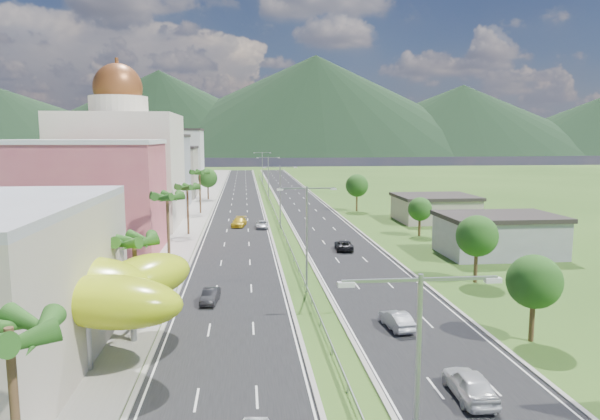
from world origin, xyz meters
name	(u,v)px	position (x,y,z in m)	size (l,w,h in m)	color
ground	(320,326)	(0.00, 0.00, 0.00)	(500.00, 500.00, 0.00)	#2D5119
road_left	(239,202)	(-7.50, 90.00, 0.02)	(11.00, 260.00, 0.04)	black
road_right	(299,201)	(7.50, 90.00, 0.02)	(11.00, 260.00, 0.04)	black
sidewalk_left	(201,202)	(-17.00, 90.00, 0.06)	(7.00, 260.00, 0.12)	gray
median_guardrail	(273,208)	(0.00, 71.99, 0.62)	(0.10, 216.06, 0.76)	gray
streetlight_median_a	(417,386)	(0.00, -25.00, 6.75)	(6.04, 0.25, 11.00)	gray
streetlight_median_b	(307,228)	(0.00, 10.00, 6.75)	(6.04, 0.25, 11.00)	gray
streetlight_median_c	(280,190)	(0.00, 50.00, 6.75)	(6.04, 0.25, 11.00)	gray
streetlight_median_d	(268,173)	(0.00, 95.00, 6.75)	(6.04, 0.25, 11.00)	gray
streetlight_median_e	(262,164)	(0.00, 140.00, 6.75)	(6.04, 0.25, 11.00)	gray
lime_canopy	(55,289)	(-20.00, -4.00, 4.99)	(18.00, 15.00, 7.40)	#A7BE12
pink_shophouse	(84,199)	(-28.00, 32.00, 7.50)	(20.00, 15.00, 15.00)	#B84B5B
domed_building	(121,163)	(-28.00, 55.00, 11.35)	(20.00, 20.00, 28.70)	beige
midrise_grey	(152,173)	(-27.00, 80.00, 8.00)	(16.00, 15.00, 16.00)	gray
midrise_beige	(166,173)	(-27.00, 102.00, 6.50)	(16.00, 15.00, 13.00)	#A29786
midrise_white	(176,160)	(-27.00, 125.00, 9.00)	(16.00, 15.00, 18.00)	silver
shed_near	(498,237)	(28.00, 25.00, 2.50)	(15.00, 10.00, 5.00)	gray
shed_far	(435,209)	(30.00, 55.00, 2.20)	(14.00, 12.00, 4.40)	#A29786
palm_tree_a	(9,339)	(-15.50, -22.00, 8.02)	(3.60, 3.60, 9.10)	#47301C
palm_tree_b	(134,244)	(-15.50, 2.00, 7.06)	(3.60, 3.60, 8.10)	#47301C
palm_tree_c	(167,199)	(-15.50, 22.00, 8.50)	(3.60, 3.60, 9.60)	#47301C
palm_tree_d	(187,189)	(-15.50, 45.00, 7.54)	(3.60, 3.60, 8.60)	#47301C
palm_tree_e	(200,174)	(-15.50, 70.00, 8.31)	(3.60, 3.60, 9.40)	#47301C
leafy_tree_lfar	(208,178)	(-15.50, 95.00, 5.58)	(4.90, 4.90, 8.05)	#47301C
leafy_tree_ra	(534,282)	(16.00, -5.00, 4.78)	(4.20, 4.20, 6.90)	#47301C
leafy_tree_rb	(477,236)	(19.00, 12.00, 5.18)	(4.55, 4.55, 7.47)	#47301C
leafy_tree_rc	(420,209)	(22.00, 40.00, 4.37)	(3.85, 3.85, 6.33)	#47301C
leafy_tree_rd	(357,186)	(18.00, 70.00, 5.58)	(4.90, 4.90, 8.05)	#47301C
mountain_ridge	(316,155)	(60.00, 450.00, 0.00)	(860.00, 140.00, 90.00)	black
car_dark_left	(210,296)	(-9.67, 7.47, 0.71)	(1.41, 4.06, 1.34)	black
car_silver_mid_left	(262,224)	(-3.21, 49.90, 0.69)	(2.16, 4.68, 1.30)	#B1B5B9
car_yellow_far_left	(239,222)	(-7.28, 52.10, 0.83)	(2.21, 5.44, 1.58)	gold
car_white_near_right	(470,384)	(7.29, -13.48, 0.92)	(2.09, 5.19, 1.77)	silver
car_silver_right	(397,320)	(6.26, -1.23, 0.77)	(1.55, 4.46, 1.47)	#9D9FA5
car_dark_far_right	(344,245)	(7.69, 30.21, 0.74)	(2.32, 5.03, 1.40)	black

